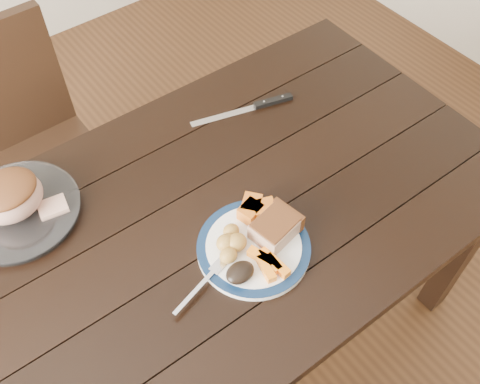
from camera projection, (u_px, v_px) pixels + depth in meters
ground at (219, 332)px, 1.95m from camera, size 4.00×4.00×0.00m
dining_table at (212, 234)px, 1.43m from camera, size 1.62×0.93×0.75m
chair_far at (29, 146)px, 1.81m from camera, size 0.42×0.43×0.93m
dinner_plate at (254, 248)px, 1.29m from camera, size 0.27×0.27×0.02m
plate_rim at (254, 246)px, 1.28m from camera, size 0.27×0.27×0.02m
serving_platter at (18, 212)px, 1.35m from camera, size 0.31×0.31×0.02m
pork_slice at (275, 228)px, 1.28m from camera, size 0.12×0.10×0.05m
roasted_potatoes at (231, 243)px, 1.26m from camera, size 0.09×0.09×0.04m
carrot_batons at (269, 263)px, 1.24m from camera, size 0.06×0.11×0.02m
pumpkin_wedges at (255, 209)px, 1.32m from camera, size 0.10×0.09×0.04m
dark_mushroom at (240, 272)px, 1.22m from camera, size 0.07×0.05×0.03m
fork at (204, 282)px, 1.22m from camera, size 0.18×0.06×0.00m
roast_joint at (10, 198)px, 1.30m from camera, size 0.16×0.14×0.11m
cut_slice at (53, 207)px, 1.34m from camera, size 0.08×0.07×0.02m
carving_knife at (261, 105)px, 1.59m from camera, size 0.31×0.11×0.01m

